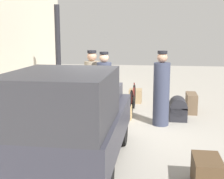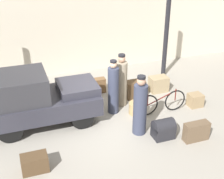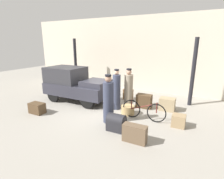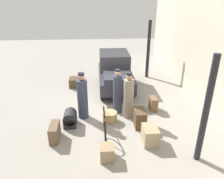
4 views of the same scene
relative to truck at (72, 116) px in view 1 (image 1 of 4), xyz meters
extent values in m
plane|color=gray|center=(2.13, -0.52, -0.92)|extent=(30.00, 30.00, 0.00)
cylinder|color=black|center=(5.41, 1.99, 0.68)|extent=(0.18, 0.18, 3.19)
cylinder|color=black|center=(1.26, 0.72, -0.57)|extent=(0.69, 0.12, 0.69)
cylinder|color=black|center=(1.26, -0.72, -0.57)|extent=(0.69, 0.12, 0.69)
cylinder|color=black|center=(-0.84, 0.72, -0.57)|extent=(0.69, 0.12, 0.69)
cylinder|color=black|center=(-0.84, -0.72, -0.57)|extent=(0.69, 0.12, 0.69)
cube|color=#2D2D38|center=(0.21, 0.00, -0.27)|extent=(3.38, 1.60, 0.57)
cube|color=#2D2D33|center=(-0.55, 0.00, 0.41)|extent=(1.86, 1.47, 0.79)
cube|color=#2D2D38|center=(1.31, 0.00, 0.15)|extent=(1.18, 1.24, 0.26)
torus|color=black|center=(4.42, -0.69, -0.55)|extent=(0.74, 0.04, 0.74)
torus|color=black|center=(3.41, -0.69, -0.55)|extent=(0.74, 0.04, 0.74)
cylinder|color=#591914|center=(3.91, -0.69, -0.36)|extent=(1.02, 0.04, 0.40)
cylinder|color=#591914|center=(3.41, -0.69, -0.35)|extent=(0.04, 0.04, 0.38)
cylinder|color=#591914|center=(4.42, -0.69, -0.34)|extent=(0.04, 0.04, 0.42)
cylinder|color=tan|center=(3.16, -0.46, -0.73)|extent=(0.55, 0.55, 0.38)
cylinder|color=#33384C|center=(2.78, -1.48, -0.14)|extent=(0.40, 0.40, 1.56)
sphere|color=tan|center=(2.78, -1.48, 0.77)|extent=(0.25, 0.25, 0.25)
cylinder|color=black|center=(2.78, -1.48, 0.90)|extent=(0.24, 0.24, 0.07)
cylinder|color=gray|center=(2.88, 0.27, -0.14)|extent=(0.39, 0.39, 1.56)
sphere|color=tan|center=(2.88, 0.27, 0.77)|extent=(0.24, 0.24, 0.24)
cylinder|color=black|center=(2.88, 0.27, 0.89)|extent=(0.23, 0.23, 0.07)
cylinder|color=#33384C|center=(2.45, -0.11, -0.13)|extent=(0.36, 0.36, 1.58)
sphere|color=tan|center=(2.45, -0.11, 0.77)|extent=(0.22, 0.22, 0.22)
cylinder|color=black|center=(2.45, -0.11, 0.89)|extent=(0.21, 0.21, 0.06)
cube|color=#4C3823|center=(-0.35, -2.14, -0.69)|extent=(0.66, 0.41, 0.45)
cube|color=#232328|center=(3.33, -1.94, -0.73)|extent=(0.60, 0.45, 0.37)
cylinder|color=#232328|center=(3.33, -1.94, -0.55)|extent=(0.60, 0.45, 0.45)
cube|color=brown|center=(2.42, 1.40, -0.64)|extent=(0.50, 0.27, 0.55)
cube|color=#4C3823|center=(3.54, 0.61, -0.60)|extent=(0.69, 0.39, 0.63)
cube|color=#9E8966|center=(4.56, 0.76, -0.63)|extent=(0.66, 0.48, 0.57)
cube|color=#937A56|center=(5.22, -0.68, -0.69)|extent=(0.46, 0.41, 0.44)
cube|color=brown|center=(4.16, -2.37, -0.64)|extent=(0.74, 0.28, 0.56)
camera|label=1|loc=(-4.85, -1.38, 1.36)|focal=50.00mm
camera|label=2|loc=(-0.57, -8.50, 4.46)|focal=50.00mm
camera|label=3|loc=(5.73, -6.92, 2.04)|focal=28.00mm
camera|label=4|loc=(10.31, -0.90, 3.61)|focal=35.00mm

